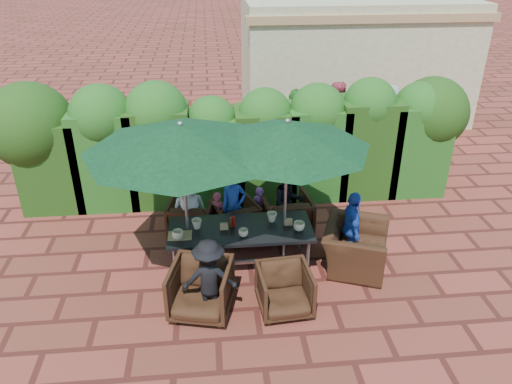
{
  "coord_description": "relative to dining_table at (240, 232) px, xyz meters",
  "views": [
    {
      "loc": [
        -0.54,
        -6.58,
        4.74
      ],
      "look_at": [
        0.14,
        0.4,
        1.07
      ],
      "focal_mm": 35.0,
      "sensor_mm": 36.0,
      "label": 1
    }
  ],
  "objects": [
    {
      "name": "chair_far_left",
      "position": [
        -0.78,
        1.05,
        -0.29
      ],
      "size": [
        0.86,
        0.83,
        0.77
      ],
      "primitive_type": "imported",
      "rotation": [
        0.0,
        0.0,
        2.96
      ],
      "color": "black",
      "rests_on": "ground"
    },
    {
      "name": "cup_d",
      "position": [
        0.5,
        0.16,
        0.15
      ],
      "size": [
        0.15,
        0.15,
        0.14
      ],
      "primitive_type": "imported",
      "color": "beige",
      "rests_on": "dining_table"
    },
    {
      "name": "adult_far_mid",
      "position": [
        -0.05,
        0.93,
        -0.06
      ],
      "size": [
        0.53,
        0.48,
        1.22
      ],
      "primitive_type": "imported",
      "rotation": [
        0.0,
        0.0,
        0.31
      ],
      "color": "#2147B4",
      "rests_on": "ground"
    },
    {
      "name": "building",
      "position": [
        3.65,
        7.13,
        0.93
      ],
      "size": [
        6.2,
        3.08,
        3.2
      ],
      "color": "beige",
      "rests_on": "ground"
    },
    {
      "name": "child_left",
      "position": [
        -0.32,
        0.95,
        -0.25
      ],
      "size": [
        0.38,
        0.35,
        0.86
      ],
      "primitive_type": "imported",
      "rotation": [
        0.0,
        0.0,
        -0.42
      ],
      "color": "#C4455A",
      "rests_on": "ground"
    },
    {
      "name": "ketchup_bottle",
      "position": [
        -0.1,
        0.07,
        0.16
      ],
      "size": [
        0.04,
        0.04,
        0.17
      ],
      "primitive_type": "cylinder",
      "color": "#B20C0A",
      "rests_on": "dining_table"
    },
    {
      "name": "pedestrian_b",
      "position": [
        2.51,
        4.39,
        0.2
      ],
      "size": [
        0.95,
        0.73,
        1.75
      ],
      "primitive_type": "imported",
      "rotation": [
        0.0,
        0.0,
        3.43
      ],
      "color": "#C4455A",
      "rests_on": "ground"
    },
    {
      "name": "dining_table",
      "position": [
        0.0,
        0.0,
        0.0
      ],
      "size": [
        2.18,
        0.9,
        0.75
      ],
      "color": "black",
      "rests_on": "ground"
    },
    {
      "name": "cup_e",
      "position": [
        0.87,
        -0.14,
        0.14
      ],
      "size": [
        0.17,
        0.17,
        0.14
      ],
      "primitive_type": "imported",
      "color": "beige",
      "rests_on": "dining_table"
    },
    {
      "name": "number_block_left",
      "position": [
        -0.25,
        -0.0,
        0.13
      ],
      "size": [
        0.12,
        0.06,
        0.1
      ],
      "primitive_type": "cube",
      "color": "tan",
      "rests_on": "dining_table"
    },
    {
      "name": "hedge_wall",
      "position": [
        -0.02,
        2.46,
        0.62
      ],
      "size": [
        9.1,
        1.6,
        2.4
      ],
      "color": "#18330E",
      "rests_on": "ground"
    },
    {
      "name": "chair_near_right",
      "position": [
        0.54,
        -1.01,
        -0.31
      ],
      "size": [
        0.77,
        0.73,
        0.74
      ],
      "primitive_type": "imported",
      "rotation": [
        0.0,
        0.0,
        0.08
      ],
      "color": "black",
      "rests_on": "ground"
    },
    {
      "name": "chair_near_left",
      "position": [
        -0.62,
        -0.94,
        -0.26
      ],
      "size": [
        0.96,
        0.92,
        0.83
      ],
      "primitive_type": "imported",
      "rotation": [
        0.0,
        0.0,
        -0.23
      ],
      "color": "black",
      "rests_on": "ground"
    },
    {
      "name": "pedestrian_a",
      "position": [
        1.61,
        4.39,
        0.13
      ],
      "size": [
        1.54,
        0.63,
        1.61
      ],
      "primitive_type": "imported",
      "rotation": [
        0.0,
        0.0,
        3.2
      ],
      "color": "#277E22",
      "rests_on": "ground"
    },
    {
      "name": "umbrella_right",
      "position": [
        0.68,
        0.04,
        1.54
      ],
      "size": [
        2.41,
        2.41,
        2.46
      ],
      "color": "gray",
      "rests_on": "ground"
    },
    {
      "name": "adult_end_right",
      "position": [
        1.75,
        0.05,
        -0.06
      ],
      "size": [
        0.37,
        0.73,
        1.23
      ],
      "primitive_type": "imported",
      "rotation": [
        0.0,
        0.0,
        1.56
      ],
      "color": "#2147B4",
      "rests_on": "ground"
    },
    {
      "name": "chair_end_right",
      "position": [
        1.79,
        -0.09,
        -0.2
      ],
      "size": [
        1.05,
        1.27,
        0.95
      ],
      "primitive_type": "imported",
      "rotation": [
        0.0,
        0.0,
        1.2
      ],
      "color": "black",
      "rests_on": "ground"
    },
    {
      "name": "cup_b",
      "position": [
        -0.65,
        0.07,
        0.15
      ],
      "size": [
        0.16,
        0.16,
        0.15
      ],
      "primitive_type": "imported",
      "color": "beige",
      "rests_on": "dining_table"
    },
    {
      "name": "adult_far_right",
      "position": [
        0.89,
        0.99,
        -0.08
      ],
      "size": [
        0.63,
        0.45,
        1.19
      ],
      "primitive_type": "imported",
      "rotation": [
        0.0,
        0.0,
        0.2
      ],
      "color": "black",
      "rests_on": "ground"
    },
    {
      "name": "adult_near_left",
      "position": [
        -0.49,
        -1.0,
        -0.08
      ],
      "size": [
        0.78,
        0.39,
        1.19
      ],
      "primitive_type": "imported",
      "rotation": [
        0.0,
        0.0,
        3.09
      ],
      "color": "black",
      "rests_on": "ground"
    },
    {
      "name": "pedestrian_c",
      "position": [
        3.75,
        4.32,
        0.15
      ],
      "size": [
        1.14,
        0.69,
        1.65
      ],
      "primitive_type": "imported",
      "rotation": [
        0.0,
        0.0,
        2.94
      ],
      "color": "gray",
      "rests_on": "ground"
    },
    {
      "name": "serving_tray",
      "position": [
        -0.9,
        -0.13,
        0.09
      ],
      "size": [
        0.35,
        0.25,
        0.02
      ],
      "primitive_type": "cube",
      "color": "#9C794B",
      "rests_on": "dining_table"
    },
    {
      "name": "child_right",
      "position": [
        0.42,
        1.11,
        -0.25
      ],
      "size": [
        0.34,
        0.29,
        0.84
      ],
      "primitive_type": "imported",
      "rotation": [
        0.0,
        0.0,
        -0.17
      ],
      "color": "#93489D",
      "rests_on": "ground"
    },
    {
      "name": "adult_far_left",
      "position": [
        -0.8,
        0.92,
        -0.09
      ],
      "size": [
        0.64,
        0.46,
        1.18
      ],
      "primitive_type": "imported",
      "rotation": [
        0.0,
        0.0,
        0.22
      ],
      "color": "silver",
      "rests_on": "ground"
    },
    {
      "name": "chair_far_right",
      "position": [
        0.85,
        0.94,
        -0.26
      ],
      "size": [
        0.9,
        0.85,
        0.83
      ],
      "primitive_type": "imported",
      "rotation": [
        0.0,
        0.0,
        3.27
      ],
      "color": "black",
      "rests_on": "ground"
    },
    {
      "name": "umbrella_left",
      "position": [
        -0.79,
        0.07,
        1.54
      ],
      "size": [
        2.78,
        2.78,
        2.46
      ],
      "color": "gray",
      "rests_on": "ground"
    },
    {
      "name": "cup_c",
      "position": [
        0.03,
        -0.22,
        0.13
      ],
      "size": [
        0.14,
        0.14,
        0.11
      ],
      "primitive_type": "imported",
      "color": "beige",
      "rests_on": "dining_table"
    },
    {
      "name": "number_block_right",
      "position": [
        0.74,
        0.03,
        0.13
      ],
      "size": [
        0.12,
        0.06,
        0.1
      ],
      "primitive_type": "cube",
      "color": "tan",
      "rests_on": "dining_table"
    },
    {
      "name": "ground",
      "position": [
        0.15,
        0.14,
        -0.67
      ],
      "size": [
        80.0,
        80.0,
        0.0
      ],
      "primitive_type": "plane",
      "color": "maroon",
      "rests_on": "ground"
    },
    {
      "name": "chair_far_mid",
      "position": [
        -0.03,
        0.95,
        -0.31
      ],
      "size": [
        0.9,
        0.88,
        0.74
      ],
      "primitive_type": "imported",
      "rotation": [
        0.0,
        0.0,
        3.5
      ],
      "color": "black",
      "rests_on": "ground"
    },
    {
      "name": "sauce_bottle",
      "position": [
        -0.14,
        0.04,
        0.16
      ],
      "size": [
        0.04,
        0.04,
        0.17
      ],
      "primitive_type": "cylinder",
      "color": "#4C230C",
      "rests_on": "dining_table"
    },
    {
      "name": "cup_a",
      "position": [
        -0.93,
        -0.19,
        0.14
      ],
      "size": [
        0.17,
        0.17,
        0.13
      ],
      "primitive_type": "imported",
      "color": "beige",
      "rests_on": "dining_table"
    }
  ]
}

